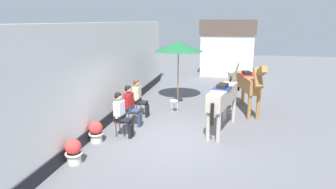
{
  "coord_description": "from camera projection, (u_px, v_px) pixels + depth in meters",
  "views": [
    {
      "loc": [
        1.52,
        -8.18,
        3.47
      ],
      "look_at": [
        -0.4,
        1.2,
        1.05
      ],
      "focal_mm": 31.5,
      "sensor_mm": 36.0,
      "label": 1
    }
  ],
  "objects": [
    {
      "name": "ground_plane",
      "position": [
        187.0,
        110.0,
        11.76
      ],
      "size": [
        40.0,
        40.0,
        0.0
      ],
      "primitive_type": "plane",
      "color": "slate"
    },
    {
      "name": "pub_facade_wall",
      "position": [
        111.0,
        76.0,
        10.46
      ],
      "size": [
        0.34,
        14.0,
        3.4
      ],
      "color": "white",
      "rests_on": "ground_plane"
    },
    {
      "name": "distant_cottage",
      "position": [
        227.0,
        47.0,
        19.01
      ],
      "size": [
        3.4,
        2.6,
        3.5
      ],
      "color": "silver",
      "rests_on": "ground_plane"
    },
    {
      "name": "seated_visitor_near",
      "position": [
        121.0,
        112.0,
        8.89
      ],
      "size": [
        0.61,
        0.49,
        1.39
      ],
      "color": "red",
      "rests_on": "ground_plane"
    },
    {
      "name": "seated_visitor_middle",
      "position": [
        131.0,
        103.0,
        9.82
      ],
      "size": [
        0.61,
        0.49,
        1.39
      ],
      "color": "black",
      "rests_on": "ground_plane"
    },
    {
      "name": "seated_visitor_far",
      "position": [
        139.0,
        96.0,
        10.8
      ],
      "size": [
        0.61,
        0.49,
        1.39
      ],
      "color": "red",
      "rests_on": "ground_plane"
    },
    {
      "name": "saddled_horse_near",
      "position": [
        224.0,
        95.0,
        9.38
      ],
      "size": [
        0.98,
        2.95,
        2.06
      ],
      "color": "#B2A899",
      "rests_on": "ground_plane"
    },
    {
      "name": "saddled_horse_far",
      "position": [
        248.0,
        83.0,
        11.17
      ],
      "size": [
        0.97,
        2.95,
        2.06
      ],
      "color": "#9E6B38",
      "rests_on": "ground_plane"
    },
    {
      "name": "flower_planter_near",
      "position": [
        74.0,
        151.0,
        7.28
      ],
      "size": [
        0.43,
        0.43,
        0.64
      ],
      "color": "beige",
      "rests_on": "ground_plane"
    },
    {
      "name": "flower_planter_middle",
      "position": [
        96.0,
        131.0,
        8.56
      ],
      "size": [
        0.43,
        0.43,
        0.64
      ],
      "color": "beige",
      "rests_on": "ground_plane"
    },
    {
      "name": "cafe_parasol",
      "position": [
        178.0,
        47.0,
        12.55
      ],
      "size": [
        2.1,
        2.1,
        2.58
      ],
      "color": "black",
      "rests_on": "ground_plane"
    },
    {
      "name": "spare_stool_white",
      "position": [
        174.0,
        102.0,
        11.39
      ],
      "size": [
        0.32,
        0.32,
        0.46
      ],
      "color": "white",
      "rests_on": "ground_plane"
    }
  ]
}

